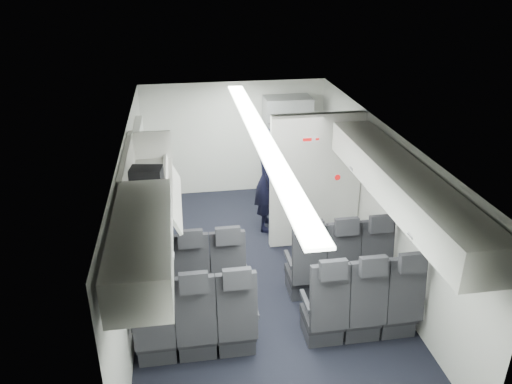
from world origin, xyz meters
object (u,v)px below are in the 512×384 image
object	(u,v)px
seat_row_mid	(281,317)
flight_attendant	(268,180)
seat_row_front	(267,273)
boarding_door	(143,180)
galley_unit	(287,147)
carry_on_bag	(146,177)

from	to	relation	value
seat_row_mid	flight_attendant	world-z (taller)	flight_attendant
seat_row_mid	flight_attendant	bearing A→B (deg)	82.94
seat_row_front	boarding_door	world-z (taller)	boarding_door
seat_row_front	galley_unit	world-z (taller)	galley_unit
galley_unit	carry_on_bag	xyz separation A→B (m)	(-2.38, -3.12, 0.87)
galley_unit	flight_attendant	xyz separation A→B (m)	(-0.60, -1.29, -0.08)
galley_unit	boarding_door	world-z (taller)	galley_unit
seat_row_front	seat_row_mid	xyz separation A→B (m)	(0.00, -0.90, 0.00)
galley_unit	boarding_door	distance (m)	2.84
galley_unit	flight_attendant	world-z (taller)	galley_unit
boarding_door	carry_on_bag	bearing A→B (deg)	-83.96
seat_row_mid	carry_on_bag	xyz separation A→B (m)	(-1.43, 1.03, 1.42)
galley_unit	boarding_door	size ratio (longest dim) A/B	1.02
seat_row_mid	boarding_door	xyz separation A→B (m)	(-1.64, 2.99, 0.55)
flight_attendant	boarding_door	bearing A→B (deg)	99.63
galley_unit	carry_on_bag	bearing A→B (deg)	-127.34
seat_row_front	boarding_door	distance (m)	2.71
flight_attendant	carry_on_bag	xyz separation A→B (m)	(-1.79, -1.83, 0.95)
flight_attendant	carry_on_bag	world-z (taller)	carry_on_bag
seat_row_front	seat_row_mid	distance (m)	0.90
galley_unit	carry_on_bag	world-z (taller)	carry_on_bag
seat_row_front	galley_unit	size ratio (longest dim) A/B	1.75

